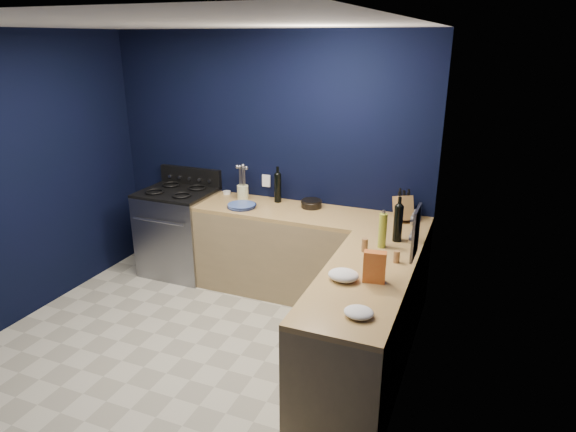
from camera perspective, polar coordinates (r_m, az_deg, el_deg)
The scene contains 27 objects.
floor at distance 4.41m, azimuth -12.04°, elevation -15.69°, with size 3.50×3.50×0.02m, color #B8B4A2.
ceiling at distance 3.62m, azimuth -15.16°, elevation 20.59°, with size 3.50×3.50×0.02m, color silver.
wall_back at distance 5.29m, azimuth -2.44°, elevation 6.41°, with size 3.50×0.02×2.60m, color black.
wall_right at distance 3.18m, azimuth 13.55°, elevation -3.31°, with size 0.02×3.50×2.60m, color black.
cab_back at distance 5.07m, azimuth 2.38°, elevation -4.61°, with size 2.30×0.63×0.86m, color #8F7850.
top_back at distance 4.90m, azimuth 2.46°, elevation 0.20°, with size 2.30×0.63×0.04m, color brown.
cab_right at distance 3.89m, azimuth 8.36°, elevation -12.98°, with size 0.63×1.67×0.86m, color #8F7850.
top_right at distance 3.66m, azimuth 8.71°, elevation -7.04°, with size 0.63×1.67×0.04m, color brown.
gas_range at distance 5.70m, azimuth -12.30°, elevation -1.90°, with size 0.76×0.66×0.92m, color gray.
oven_door at distance 5.47m, azimuth -14.12°, elevation -3.11°, with size 0.59×0.02×0.42m, color black.
cooktop at distance 5.54m, azimuth -12.65°, elevation 2.67°, with size 0.76×0.66×0.03m, color black.
backguard at distance 5.75m, azimuth -11.06°, elevation 4.49°, with size 0.76×0.06×0.20m, color black.
spice_panel at distance 3.74m, azimuth 14.39°, elevation -1.87°, with size 0.02×0.28×0.38m, color gray.
wall_outlet at distance 5.32m, azimuth -2.50°, elevation 4.05°, with size 0.09×0.02×0.13m, color white.
plate_stack at distance 5.05m, azimuth -5.34°, elevation 1.18°, with size 0.28×0.28×0.04m, color #436AA8.
ramekin at distance 5.51m, azimuth -7.00°, elevation 2.69°, with size 0.08×0.08×0.03m, color white.
utensil_crock at distance 5.30m, azimuth -5.20°, elevation 2.72°, with size 0.12×0.12×0.15m, color beige.
wine_bottle_back at distance 5.16m, azimuth -1.18°, elevation 3.20°, with size 0.07×0.07×0.30m, color black.
lemon_basket at distance 5.03m, azimuth 2.70°, elevation 1.41°, with size 0.20×0.20×0.08m, color black.
knife_block at distance 4.79m, azimuth 13.02°, elevation 0.91°, with size 0.12×0.21×0.23m, color olive.
wine_bottle_right at distance 4.25m, azimuth 12.46°, elevation -0.86°, with size 0.08×0.08×0.31m, color black.
oil_bottle at distance 4.10m, azimuth 10.76°, elevation -1.65°, with size 0.07×0.07×0.29m, color #93A029.
spice_jar_near at distance 4.03m, azimuth 8.76°, elevation -3.30°, with size 0.05×0.05×0.11m, color olive.
spice_jar_far at distance 3.88m, azimuth 12.31°, elevation -4.57°, with size 0.05×0.05×0.09m, color olive.
crouton_bag at distance 3.53m, azimuth 9.86°, elevation -5.76°, with size 0.15×0.07×0.23m, color red.
towel_front at distance 3.56m, azimuth 6.37°, elevation -6.73°, with size 0.22×0.19×0.08m, color white.
towel_end at distance 3.14m, azimuth 8.09°, elevation -10.84°, with size 0.19×0.17×0.06m, color white.
Camera 1 is at (2.14, -2.92, 2.52)m, focal length 31.11 mm.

